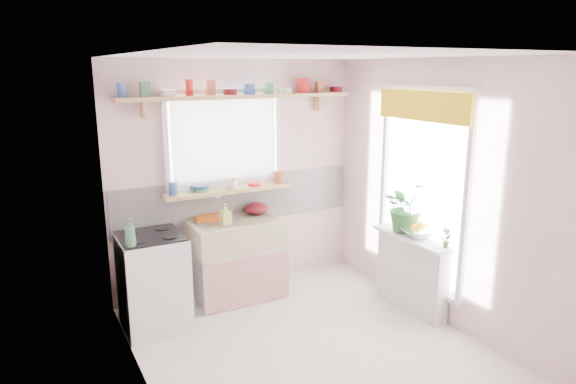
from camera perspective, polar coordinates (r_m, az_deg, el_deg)
room at (r=5.26m, az=4.12°, el=2.22°), size 3.20×3.20×3.20m
sink_unit at (r=5.53m, az=-5.67°, el=-7.37°), size 0.95×0.65×1.11m
cooker at (r=5.04m, az=-14.73°, el=-9.58°), size 0.58×0.58×0.93m
radiator_ledge at (r=5.41m, az=13.54°, el=-8.59°), size 0.22×0.95×0.78m
windowsill at (r=5.49m, az=-6.60°, el=0.19°), size 1.40×0.22×0.04m
pine_shelf at (r=5.39m, az=-5.34°, el=10.52°), size 2.52×0.24×0.04m
shelf_crockery at (r=5.37m, az=-5.79°, el=11.29°), size 2.47×0.11×0.12m
sill_crockery at (r=5.47m, az=-6.62°, el=0.97°), size 1.35×0.11×0.12m
dish_tray at (r=5.51m, az=-8.52°, el=-2.76°), size 0.38×0.31×0.04m
colander at (r=5.62m, az=-3.51°, el=-1.82°), size 0.31×0.31×0.12m
jade_plant at (r=5.34m, az=13.00°, el=-1.58°), size 0.48×0.42×0.53m
fruit_bowl at (r=5.26m, az=14.28°, el=-4.41°), size 0.37×0.37×0.08m
herb_pot at (r=5.00m, az=17.17°, el=-4.85°), size 0.11×0.07×0.20m
soap_bottle_sink at (r=5.27m, az=-6.97°, el=-2.45°), size 0.10×0.10×0.21m
sill_cup at (r=5.41m, az=-6.39°, el=0.82°), size 0.14×0.14×0.11m
sill_bowl at (r=5.43m, az=-9.87°, el=0.49°), size 0.24×0.24×0.06m
shelf_vase at (r=5.80m, az=1.84°, el=11.82°), size 0.17×0.17×0.17m
cooker_bottle at (r=4.59m, az=-17.16°, el=-4.34°), size 0.12×0.12×0.25m
fruit at (r=5.25m, az=14.32°, el=-3.75°), size 0.20×0.14×0.10m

